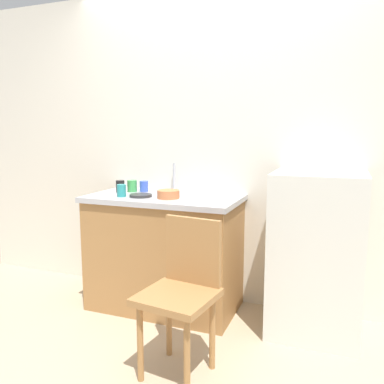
# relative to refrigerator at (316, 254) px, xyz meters

# --- Properties ---
(ground_plane) EXTENTS (8.00, 8.00, 0.00)m
(ground_plane) POSITION_rel_refrigerator_xyz_m (-0.79, -0.67, -0.56)
(ground_plane) COLOR tan
(back_wall) EXTENTS (4.80, 0.10, 2.52)m
(back_wall) POSITION_rel_refrigerator_xyz_m (-0.79, 0.33, 0.70)
(back_wall) COLOR silver
(back_wall) RESTS_ON ground_plane
(cabinet_base) EXTENTS (1.13, 0.60, 0.86)m
(cabinet_base) POSITION_rel_refrigerator_xyz_m (-1.14, -0.02, -0.13)
(cabinet_base) COLOR #A87542
(cabinet_base) RESTS_ON ground_plane
(countertop) EXTENTS (1.17, 0.64, 0.04)m
(countertop) POSITION_rel_refrigerator_xyz_m (-1.14, -0.02, 0.32)
(countertop) COLOR #B7B7BC
(countertop) RESTS_ON cabinet_base
(faucet) EXTENTS (0.02, 0.02, 0.23)m
(faucet) POSITION_rel_refrigerator_xyz_m (-1.16, 0.23, 0.45)
(faucet) COLOR #B7B7BC
(faucet) RESTS_ON countertop
(refrigerator) EXTENTS (0.60, 0.57, 1.12)m
(refrigerator) POSITION_rel_refrigerator_xyz_m (0.00, 0.00, 0.00)
(refrigerator) COLOR silver
(refrigerator) RESTS_ON ground_plane
(chair) EXTENTS (0.45, 0.45, 0.89)m
(chair) POSITION_rel_refrigerator_xyz_m (-0.68, -0.75, -0.06)
(chair) COLOR #A87542
(chair) RESTS_ON ground_plane
(dish_tray) EXTENTS (0.28, 0.20, 0.05)m
(dish_tray) POSITION_rel_refrigerator_xyz_m (-0.78, -0.07, 0.36)
(dish_tray) COLOR white
(dish_tray) RESTS_ON countertop
(terracotta_bowl) EXTENTS (0.17, 0.17, 0.06)m
(terracotta_bowl) POSITION_rel_refrigerator_xyz_m (-1.06, -0.11, 0.37)
(terracotta_bowl) COLOR #C67042
(terracotta_bowl) RESTS_ON countertop
(hotplate) EXTENTS (0.17, 0.17, 0.02)m
(hotplate) POSITION_rel_refrigerator_xyz_m (-1.28, -0.12, 0.35)
(hotplate) COLOR #2D2D2D
(hotplate) RESTS_ON countertop
(cup_teal) EXTENTS (0.07, 0.07, 0.09)m
(cup_teal) POSITION_rel_refrigerator_xyz_m (-1.42, -0.17, 0.38)
(cup_teal) COLOR teal
(cup_teal) RESTS_ON countertop
(cup_green) EXTENTS (0.08, 0.08, 0.09)m
(cup_green) POSITION_rel_refrigerator_xyz_m (-1.47, 0.08, 0.39)
(cup_green) COLOR green
(cup_green) RESTS_ON countertop
(cup_black) EXTENTS (0.07, 0.07, 0.10)m
(cup_black) POSITION_rel_refrigerator_xyz_m (-1.55, 0.01, 0.39)
(cup_black) COLOR black
(cup_black) RESTS_ON countertop
(cup_blue) EXTENTS (0.07, 0.07, 0.09)m
(cup_blue) POSITION_rel_refrigerator_xyz_m (-1.38, 0.12, 0.38)
(cup_blue) COLOR blue
(cup_blue) RESTS_ON countertop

